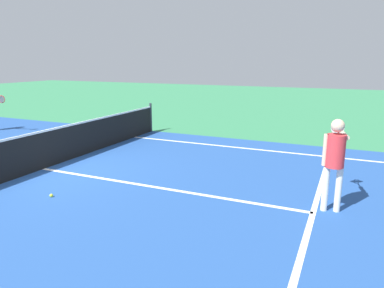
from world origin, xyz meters
name	(u,v)px	position (x,y,z in m)	size (l,w,h in m)	color
ground_plane	(44,169)	(0.00, 0.00, 0.00)	(60.00, 60.00, 0.00)	#337F51
court_surface_inbounds	(44,169)	(0.00, 0.00, 0.00)	(10.62, 24.40, 0.00)	#234C93
line_sideline_right	(312,155)	(4.11, -5.95, 0.00)	(0.10, 11.89, 0.01)	white
line_service_near	(313,213)	(0.00, -6.40, 0.00)	(8.22, 0.10, 0.01)	white
line_center_service	(156,187)	(0.00, -3.20, 0.00)	(0.10, 6.40, 0.01)	white
net	(42,150)	(0.00, 0.00, 0.49)	(10.56, 0.09, 1.07)	#33383D
player_near	(335,155)	(0.26, -6.66, 1.04)	(1.23, 0.41, 1.67)	white
tennis_ball_near_net	(51,195)	(-1.33, -1.60, 0.03)	(0.07, 0.07, 0.07)	#CCE033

